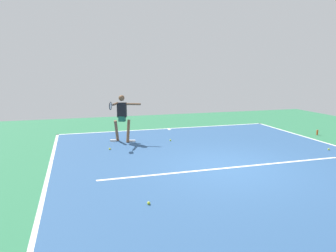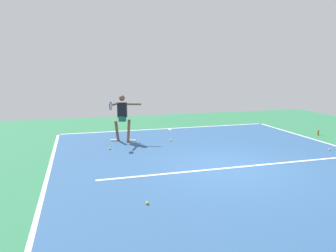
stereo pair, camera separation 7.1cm
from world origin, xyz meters
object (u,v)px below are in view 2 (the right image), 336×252
Objects in this scene: tennis_player at (122,115)px; tennis_ball_centre_court at (171,140)px; tennis_ball_by_sideline at (329,150)px; tennis_ball_far_corner at (110,149)px; water_bottle at (318,133)px; tennis_ball_by_baseline at (147,203)px.

tennis_player reaches higher than tennis_ball_centre_court.
tennis_ball_far_corner is at bearing -16.87° from tennis_ball_by_sideline.
tennis_ball_far_corner is 8.66m from water_bottle.
tennis_player is 27.31× the size of tennis_ball_by_baseline.
tennis_ball_by_baseline is at bearing 109.21° from tennis_player.
tennis_ball_centre_court is at bearing -170.26° from tennis_player.
tennis_ball_by_baseline is (0.33, 5.83, -1.00)m from tennis_player.
tennis_ball_far_corner is (2.39, 0.68, 0.00)m from tennis_ball_centre_court.
water_bottle is (-8.38, -4.76, 0.08)m from tennis_ball_by_baseline.
tennis_ball_far_corner is at bearing 0.10° from water_bottle.
tennis_ball_by_sideline is 1.00× the size of tennis_ball_by_baseline.
water_bottle is at bearing -123.53° from tennis_ball_by_sideline.
tennis_player is at bearing -93.20° from tennis_ball_by_baseline.
tennis_ball_by_baseline is 9.64m from water_bottle.
tennis_ball_far_corner is at bearing -86.66° from tennis_ball_by_baseline.
tennis_ball_by_sideline is (-4.81, 2.87, 0.00)m from tennis_ball_centre_court.
tennis_ball_centre_court is at bearing -30.82° from tennis_ball_by_sideline.
tennis_ball_by_baseline is at bearing 68.70° from tennis_ball_centre_court.
tennis_player is at bearing -119.01° from tennis_ball_far_corner.
water_bottle reaches higher than tennis_ball_by_baseline.
tennis_ball_by_sideline is (-6.60, 3.27, -1.00)m from tennis_player.
tennis_ball_centre_court is 1.00× the size of tennis_ball_by_sideline.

